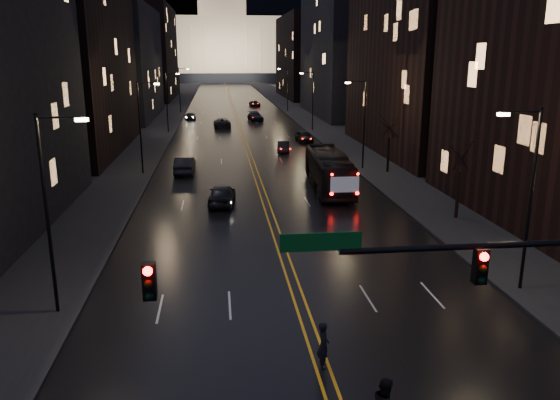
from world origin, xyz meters
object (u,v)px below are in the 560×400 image
object	(u,v)px
bus	(329,170)
receding_car_a	(283,147)
pedestrian_a	(323,345)
oncoming_car_b	(185,165)
traffic_signal	(559,279)
oncoming_car_a	(222,194)

from	to	relation	value
bus	receding_car_a	size ratio (longest dim) A/B	2.96
bus	pedestrian_a	world-z (taller)	bus
receding_car_a	oncoming_car_b	bearing A→B (deg)	-127.67
receding_car_a	bus	bearing A→B (deg)	-77.60
traffic_signal	oncoming_car_a	bearing A→B (deg)	108.45
oncoming_car_a	receding_car_a	world-z (taller)	oncoming_car_a
bus	oncoming_car_b	world-z (taller)	bus
oncoming_car_b	receding_car_a	distance (m)	15.71
pedestrian_a	traffic_signal	bearing A→B (deg)	-127.65
oncoming_car_a	pedestrian_a	bearing A→B (deg)	103.88
bus	oncoming_car_b	distance (m)	15.12
oncoming_car_a	receding_car_a	distance (m)	24.42
bus	oncoming_car_a	xyz separation A→B (m)	(-9.28, -4.08, -0.84)
oncoming_car_b	pedestrian_a	xyz separation A→B (m)	(6.96, -35.73, 0.07)
oncoming_car_b	receding_car_a	bearing A→B (deg)	-133.48
oncoming_car_a	receding_car_a	xyz separation A→B (m)	(7.64, 23.19, -0.16)
bus	pedestrian_a	distance (m)	28.32
oncoming_car_b	traffic_signal	bearing A→B (deg)	109.42
bus	oncoming_car_a	distance (m)	10.17
bus	oncoming_car_b	bearing A→B (deg)	150.90
traffic_signal	pedestrian_a	world-z (taller)	traffic_signal
oncoming_car_a	traffic_signal	bearing A→B (deg)	114.00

